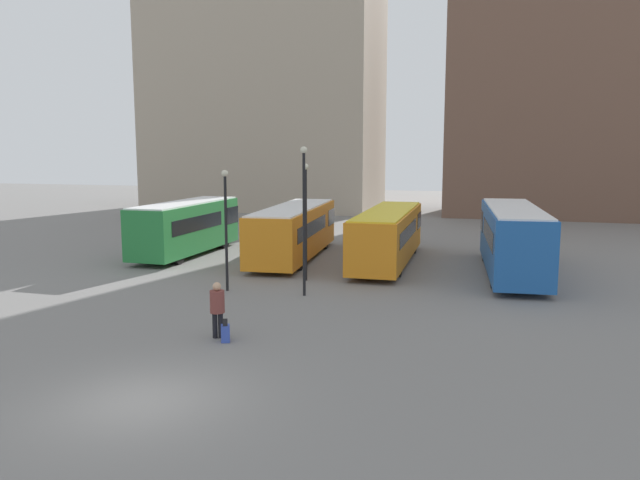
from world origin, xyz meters
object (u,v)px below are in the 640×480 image
(bus_0, at_px, (187,226))
(suitcase, at_px, (225,333))
(bus_1, at_px, (294,230))
(bus_2, at_px, (388,234))
(lamp_post_1, at_px, (306,212))
(lamp_post_2, at_px, (304,210))
(bus_3, at_px, (513,238))
(traveler, at_px, (217,305))
(lamp_post_0, at_px, (226,220))

(bus_0, xyz_separation_m, suitcase, (9.00, -14.63, -1.38))
(bus_1, distance_m, suitcase, 15.60)
(bus_1, bearing_deg, bus_2, -96.01)
(suitcase, height_order, lamp_post_1, lamp_post_1)
(bus_0, bearing_deg, lamp_post_2, -129.33)
(bus_1, bearing_deg, lamp_post_1, -161.46)
(bus_1, bearing_deg, lamp_post_2, -163.84)
(bus_3, bearing_deg, bus_2, 73.91)
(bus_2, distance_m, bus_3, 6.46)
(bus_3, relative_size, suitcase, 14.31)
(bus_1, height_order, lamp_post_1, lamp_post_1)
(traveler, bearing_deg, bus_0, 7.70)
(suitcase, bearing_deg, lamp_post_2, -27.80)
(bus_2, height_order, suitcase, bus_2)
(lamp_post_1, height_order, lamp_post_2, lamp_post_2)
(lamp_post_2, bearing_deg, lamp_post_0, -179.31)
(bus_0, height_order, lamp_post_1, lamp_post_1)
(bus_0, distance_m, bus_2, 11.60)
(bus_3, bearing_deg, traveler, 141.20)
(bus_3, bearing_deg, bus_0, 83.25)
(lamp_post_0, bearing_deg, bus_3, 31.23)
(bus_0, xyz_separation_m, lamp_post_2, (9.53, -7.93, 1.93))
(bus_0, height_order, lamp_post_0, lamp_post_0)
(bus_0, xyz_separation_m, lamp_post_0, (6.07, -7.97, 1.42))
(bus_1, distance_m, lamp_post_1, 6.40)
(traveler, xyz_separation_m, lamp_post_1, (0.12, 9.29, 2.10))
(bus_0, distance_m, bus_3, 17.93)
(lamp_post_1, bearing_deg, bus_0, 150.02)
(suitcase, bearing_deg, traveler, 28.94)
(bus_1, xyz_separation_m, bus_3, (11.63, -1.47, 0.20))
(lamp_post_0, xyz_separation_m, lamp_post_1, (2.63, 2.95, 0.12))
(bus_1, relative_size, bus_2, 0.99)
(bus_2, xyz_separation_m, lamp_post_1, (-2.89, -5.56, 1.63))
(bus_2, xyz_separation_m, lamp_post_2, (-2.06, -8.47, 2.03))
(bus_1, height_order, suitcase, bus_1)
(bus_0, xyz_separation_m, bus_1, (6.28, 0.67, -0.08))
(suitcase, xyz_separation_m, lamp_post_2, (0.53, 6.70, 3.31))
(bus_1, height_order, lamp_post_0, lamp_post_0)
(bus_1, relative_size, suitcase, 14.56)
(suitcase, xyz_separation_m, lamp_post_0, (-2.93, 6.66, 2.80))
(bus_1, xyz_separation_m, suitcase, (2.72, -15.30, -1.30))
(bus_2, xyz_separation_m, bus_3, (6.32, -1.33, 0.23))
(bus_0, relative_size, bus_1, 0.81)
(suitcase, bearing_deg, bus_0, 8.32)
(bus_0, bearing_deg, bus_1, -83.43)
(lamp_post_1, bearing_deg, bus_3, 24.67)
(bus_2, bearing_deg, lamp_post_1, 151.14)
(bus_0, distance_m, bus_1, 6.32)
(traveler, bearing_deg, lamp_post_0, -1.61)
(traveler, bearing_deg, suitcase, -151.06)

